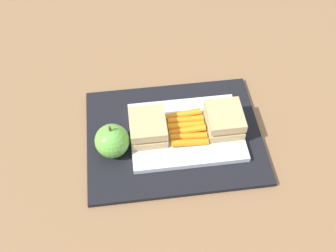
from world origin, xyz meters
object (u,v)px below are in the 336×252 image
at_px(food_tray, 186,132).
at_px(sandwich_half_left, 224,120).
at_px(apple, 112,141).
at_px(carrot_sticks_bundle, 187,128).
at_px(sandwich_half_right, 148,127).

xyz_separation_m(food_tray, sandwich_half_left, (-0.08, 0.00, 0.03)).
bearing_deg(food_tray, apple, 9.08).
bearing_deg(food_tray, carrot_sticks_bundle, -177.38).
xyz_separation_m(sandwich_half_right, apple, (0.07, 0.02, 0.00)).
relative_size(food_tray, sandwich_half_right, 2.88).
xyz_separation_m(food_tray, apple, (0.15, 0.02, 0.03)).
relative_size(sandwich_half_right, carrot_sticks_bundle, 0.91).
bearing_deg(sandwich_half_right, food_tray, 180.00).
distance_m(sandwich_half_left, apple, 0.23).
bearing_deg(sandwich_half_right, apple, 18.30).
xyz_separation_m(food_tray, carrot_sticks_bundle, (-0.00, -0.00, 0.01)).
bearing_deg(food_tray, sandwich_half_left, 180.00).
height_order(sandwich_half_left, carrot_sticks_bundle, sandwich_half_left).
distance_m(sandwich_half_left, carrot_sticks_bundle, 0.08).
relative_size(carrot_sticks_bundle, apple, 1.10).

